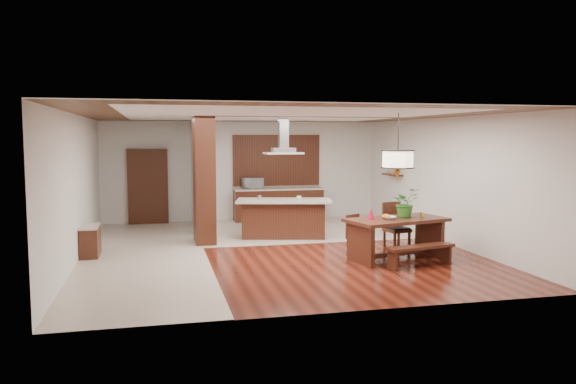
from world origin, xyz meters
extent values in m
plane|color=#3D130B|center=(0.00, 0.00, 0.00)|extent=(9.00, 9.00, 0.00)
cube|color=white|center=(0.00, 0.00, 2.90)|extent=(8.00, 9.00, 0.04)
cube|color=silver|center=(0.00, 4.50, 1.45)|extent=(8.00, 0.04, 2.90)
cube|color=silver|center=(0.00, -4.50, 1.45)|extent=(8.00, 0.04, 2.90)
cube|color=silver|center=(-4.00, 0.00, 1.45)|extent=(0.04, 9.00, 2.90)
cube|color=silver|center=(4.00, 0.00, 1.45)|extent=(0.04, 9.00, 2.90)
cube|color=beige|center=(-2.75, 0.00, 0.01)|extent=(2.50, 9.00, 0.01)
cube|color=beige|center=(1.25, 2.50, 0.01)|extent=(5.50, 4.00, 0.01)
cube|color=#3A200E|center=(0.00, 0.00, 2.88)|extent=(8.00, 9.00, 0.02)
cube|color=black|center=(-1.40, 1.20, 1.45)|extent=(0.45, 1.00, 2.90)
cube|color=silver|center=(-1.40, 3.30, 1.45)|extent=(0.18, 2.40, 2.90)
cube|color=black|center=(-3.81, 0.20, 0.32)|extent=(0.37, 0.88, 0.63)
cube|color=black|center=(-2.70, 4.40, 1.05)|extent=(1.10, 0.20, 2.10)
cube|color=black|center=(1.00, 4.20, 0.45)|extent=(2.60, 0.60, 0.90)
cube|color=beige|center=(1.00, 4.20, 0.92)|extent=(2.60, 0.62, 0.05)
cube|color=brown|center=(1.00, 4.46, 1.75)|extent=(2.60, 0.08, 1.50)
cube|color=black|center=(3.87, 2.60, 1.40)|extent=(0.26, 0.90, 0.04)
cube|color=black|center=(3.87, 2.60, 1.80)|extent=(0.26, 0.90, 0.04)
cube|color=black|center=(2.17, -1.49, 0.79)|extent=(2.16, 1.45, 0.07)
cube|color=black|center=(1.34, -1.71, 0.38)|extent=(0.28, 0.79, 0.76)
cube|color=black|center=(3.00, -1.28, 0.38)|extent=(0.28, 0.79, 0.76)
imported|color=#307125|center=(2.39, -1.40, 1.12)|extent=(0.65, 0.60, 0.59)
imported|color=#BAB5A3|center=(1.97, -1.61, 0.86)|extent=(0.26, 0.26, 0.06)
cone|color=#AF0C23|center=(1.61, -1.53, 0.94)|extent=(0.18, 0.18, 0.23)
cylinder|color=gold|center=(2.72, -1.48, 0.88)|extent=(0.08, 0.08, 0.10)
cube|color=black|center=(0.51, 1.37, 0.44)|extent=(2.08, 1.16, 0.88)
cube|color=beige|center=(0.51, 1.32, 0.91)|extent=(2.42, 1.47, 0.05)
imported|color=silver|center=(0.87, 1.26, 0.98)|extent=(0.15, 0.15, 0.09)
imported|color=silver|center=(0.24, 4.21, 1.11)|extent=(0.63, 0.49, 0.31)
camera|label=1|loc=(-2.47, -11.74, 2.43)|focal=35.00mm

